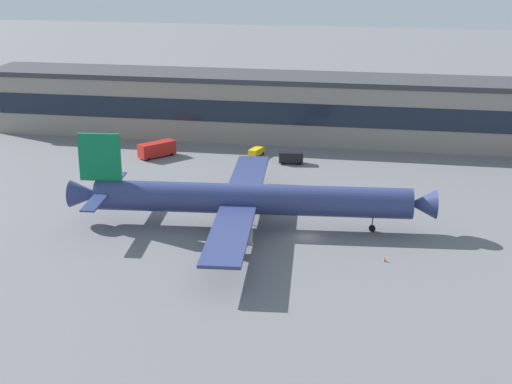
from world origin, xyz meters
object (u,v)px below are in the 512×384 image
fuel_truck (158,149)px  traffic_cone_0 (385,259)px  follow_me_car (256,152)px  crew_van (292,157)px  airliner (246,199)px

fuel_truck → traffic_cone_0: (50.69, -48.45, -1.54)m
follow_me_car → traffic_cone_0: (29.11, -52.68, -0.75)m
fuel_truck → crew_van: bearing=0.1°
crew_van → follow_me_car: bearing=153.9°
crew_van → traffic_cone_0: 52.72m
airliner → traffic_cone_0: (23.26, -10.08, -4.74)m
fuel_truck → traffic_cone_0: fuel_truck is taller
traffic_cone_0 → crew_van: bearing=113.0°
follow_me_car → crew_van: bearing=-26.1°
airliner → follow_me_car: 43.19m
airliner → fuel_truck: 47.27m
fuel_truck → traffic_cone_0: bearing=-43.7°
fuel_truck → follow_me_car: (21.57, 4.23, -0.79)m
fuel_truck → follow_me_car: size_ratio=1.72×
crew_van → follow_me_car: crew_van is taller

